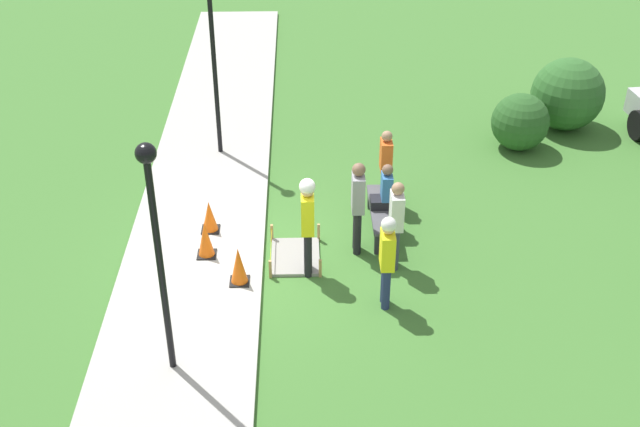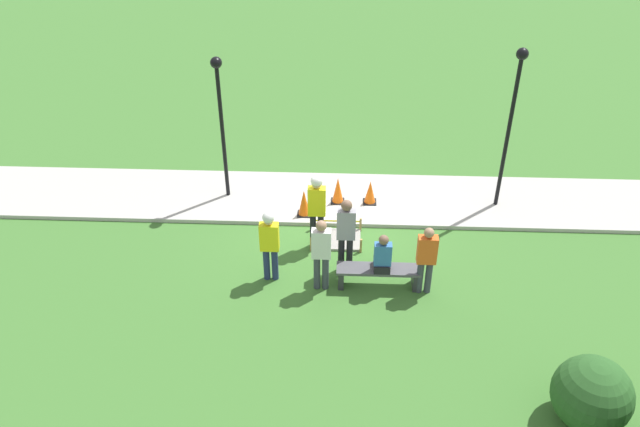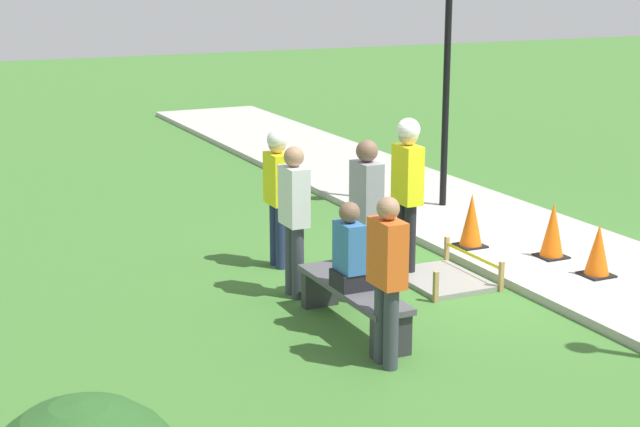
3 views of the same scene
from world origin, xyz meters
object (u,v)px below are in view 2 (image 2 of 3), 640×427
traffic_cone_sidewalk_edge (304,203)px  bystander_in_white_shirt (346,232)px  worker_assistant (269,240)px  traffic_cone_far_patch (338,190)px  bystander_in_orange_shirt (426,257)px  lamppost_far (513,108)px  worker_supervisor (317,204)px  person_seated_on_bench (383,256)px  lamppost_near (220,108)px  traffic_cone_near_patch (370,192)px  park_bench (378,273)px  bystander_in_gray_shirt (321,251)px

traffic_cone_sidewalk_edge → bystander_in_white_shirt: (-1.04, 2.08, 0.59)m
worker_assistant → bystander_in_white_shirt: bystander_in_white_shirt is taller
traffic_cone_far_patch → bystander_in_orange_shirt: (-1.87, 3.38, 0.46)m
lamppost_far → bystander_in_orange_shirt: bearing=57.7°
worker_supervisor → traffic_cone_far_patch: bearing=-103.9°
bystander_in_white_shirt → lamppost_far: (-3.84, -2.79, 1.72)m
person_seated_on_bench → bystander_in_white_shirt: bystander_in_white_shirt is taller
worker_assistant → bystander_in_orange_shirt: (-3.26, 0.29, -0.10)m
bystander_in_white_shirt → lamppost_near: lamppost_near is taller
traffic_cone_sidewalk_edge → worker_supervisor: worker_supervisor is taller
worker_supervisor → person_seated_on_bench: bearing=134.4°
worker_assistant → bystander_in_orange_shirt: size_ratio=1.06×
traffic_cone_sidewalk_edge → lamppost_far: 5.44m
traffic_cone_near_patch → worker_supervisor: bearing=55.1°
traffic_cone_sidewalk_edge → person_seated_on_bench: person_seated_on_bench is taller
traffic_cone_near_patch → worker_supervisor: 2.35m
person_seated_on_bench → lamppost_near: size_ratio=0.24×
traffic_cone_near_patch → bystander_in_orange_shirt: 3.58m
person_seated_on_bench → bystander_in_white_shirt: (0.77, -0.57, 0.21)m
lamppost_far → traffic_cone_far_patch: bearing=1.0°
park_bench → worker_assistant: 2.41m
traffic_cone_near_patch → worker_supervisor: size_ratio=0.33×
bystander_in_gray_shirt → worker_supervisor: bearing=-83.8°
traffic_cone_near_patch → worker_assistant: worker_assistant is taller
lamppost_near → traffic_cone_far_patch: bearing=175.3°
traffic_cone_far_patch → worker_assistant: worker_assistant is taller
worker_supervisor → bystander_in_gray_shirt: size_ratio=1.11×
worker_assistant → lamppost_near: 3.95m
traffic_cone_far_patch → person_seated_on_bench: person_seated_on_bench is taller
bystander_in_orange_shirt → traffic_cone_sidewalk_edge: bearing=-45.4°
bystander_in_white_shirt → lamppost_near: 4.54m
bystander_in_orange_shirt → lamppost_near: size_ratio=0.43×
worker_assistant → bystander_in_white_shirt: bearing=-167.1°
person_seated_on_bench → worker_assistant: worker_assistant is taller
traffic_cone_far_patch → worker_assistant: bearing=65.8°
worker_assistant → bystander_in_white_shirt: size_ratio=0.94×
person_seated_on_bench → park_bench: bearing=-39.6°
person_seated_on_bench → traffic_cone_sidewalk_edge: bearing=-55.6°
lamppost_near → lamppost_far: bearing=178.7°
lamppost_near → lamppost_far: (-6.94, 0.16, 0.20)m
bystander_in_orange_shirt → bystander_in_gray_shirt: bearing=-0.8°
bystander_in_white_shirt → person_seated_on_bench: bearing=143.6°
bystander_in_gray_shirt → traffic_cone_sidewalk_edge: bearing=-78.7°
traffic_cone_sidewalk_edge → bystander_in_white_shirt: 2.40m
worker_assistant → bystander_in_gray_shirt: (-1.10, 0.27, -0.04)m
traffic_cone_near_patch → lamppost_far: (-3.23, -0.07, 2.35)m
traffic_cone_far_patch → worker_supervisor: worker_supervisor is taller
bystander_in_orange_shirt → lamppost_near: lamppost_near is taller
traffic_cone_far_patch → bystander_in_white_shirt: size_ratio=0.38×
traffic_cone_far_patch → bystander_in_gray_shirt: 3.40m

